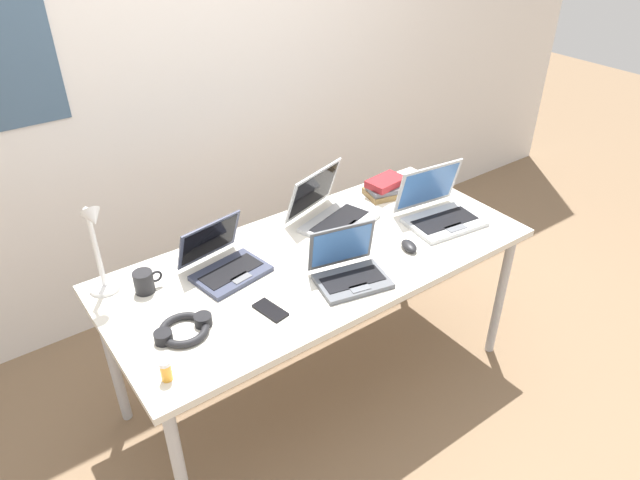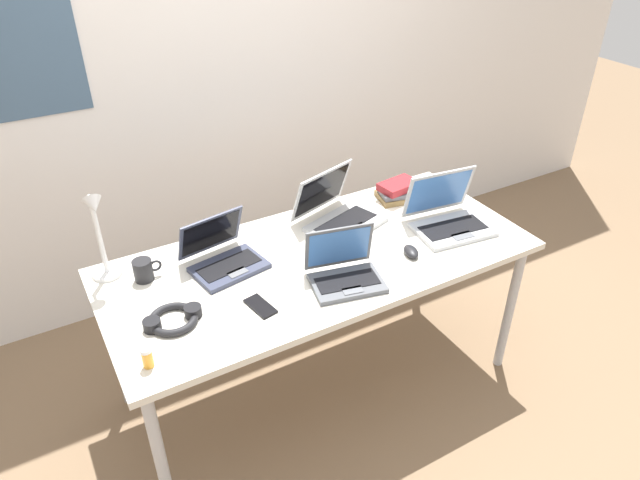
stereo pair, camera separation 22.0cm
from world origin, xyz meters
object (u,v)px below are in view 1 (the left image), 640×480
object	(u,v)px
desk_lamp	(98,250)
pill_bottle	(166,370)
cell_phone	(270,310)
coffee_mug	(144,282)
computer_mouse	(409,246)
laptop_front_right	(349,270)
book_stack	(386,188)
headphones	(184,329)
laptop_center	(224,263)
laptop_back_right	(439,211)
laptop_near_mouse	(332,213)

from	to	relation	value
desk_lamp	pill_bottle	xyz separation A→B (m)	(0.00, -0.55, -0.16)
cell_phone	coffee_mug	size ratio (longest dim) A/B	1.20
desk_lamp	computer_mouse	size ratio (longest dim) A/B	4.17
cell_phone	laptop_front_right	bearing A→B (deg)	-12.52
cell_phone	book_stack	size ratio (longest dim) A/B	0.58
headphones	book_stack	bearing A→B (deg)	15.48
laptop_front_right	book_stack	distance (m)	0.72
pill_bottle	coffee_mug	size ratio (longest dim) A/B	0.70
laptop_center	coffee_mug	world-z (taller)	laptop_center
desk_lamp	headphones	xyz separation A→B (m)	(0.14, -0.38, -0.18)
laptop_back_right	desk_lamp	bearing A→B (deg)	165.77
laptop_near_mouse	headphones	size ratio (longest dim) A/B	1.92
coffee_mug	computer_mouse	bearing A→B (deg)	-20.74
computer_mouse	headphones	size ratio (longest dim) A/B	0.45
laptop_near_mouse	computer_mouse	xyz separation A→B (m)	(0.13, -0.38, -0.03)
laptop_near_mouse	coffee_mug	distance (m)	0.89
computer_mouse	coffee_mug	bearing A→B (deg)	175.24
laptop_front_right	headphones	size ratio (longest dim) A/B	1.48
laptop_back_right	headphones	distance (m)	1.28
desk_lamp	headphones	distance (m)	0.44
pill_bottle	coffee_mug	xyz separation A→B (m)	(0.12, 0.48, 0.00)
laptop_near_mouse	computer_mouse	world-z (taller)	laptop_near_mouse
pill_bottle	laptop_center	bearing A→B (deg)	43.82
cell_phone	book_stack	xyz separation A→B (m)	(0.94, 0.42, 0.04)
book_stack	laptop_near_mouse	bearing A→B (deg)	-172.75
cell_phone	book_stack	world-z (taller)	book_stack
book_stack	cell_phone	bearing A→B (deg)	-155.73
desk_lamp	computer_mouse	bearing A→B (deg)	-21.96
laptop_center	pill_bottle	distance (m)	0.59
laptop_near_mouse	headphones	bearing A→B (deg)	-161.16
laptop_near_mouse	pill_bottle	distance (m)	1.11
desk_lamp	laptop_back_right	world-z (taller)	desk_lamp
laptop_front_right	pill_bottle	size ratio (longest dim) A/B	4.02
desk_lamp	laptop_center	world-z (taller)	desk_lamp
headphones	laptop_back_right	bearing A→B (deg)	0.90
laptop_center	laptop_front_right	size ratio (longest dim) A/B	1.02
cell_phone	headphones	world-z (taller)	headphones
pill_bottle	computer_mouse	bearing A→B (deg)	4.57
cell_phone	desk_lamp	bearing A→B (deg)	123.81
cell_phone	coffee_mug	xyz separation A→B (m)	(-0.32, 0.38, 0.04)
laptop_back_right	pill_bottle	distance (m)	1.43
laptop_front_right	laptop_near_mouse	bearing A→B (deg)	62.06
laptop_center	pill_bottle	bearing A→B (deg)	-136.18
desk_lamp	laptop_front_right	size ratio (longest dim) A/B	1.26
computer_mouse	headphones	distance (m)	1.00
computer_mouse	book_stack	distance (m)	0.49
cell_phone	headphones	size ratio (longest dim) A/B	0.64
cell_phone	pill_bottle	xyz separation A→B (m)	(-0.44, -0.09, 0.04)
computer_mouse	coffee_mug	world-z (taller)	coffee_mug
book_stack	laptop_back_right	bearing A→B (deg)	-83.51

